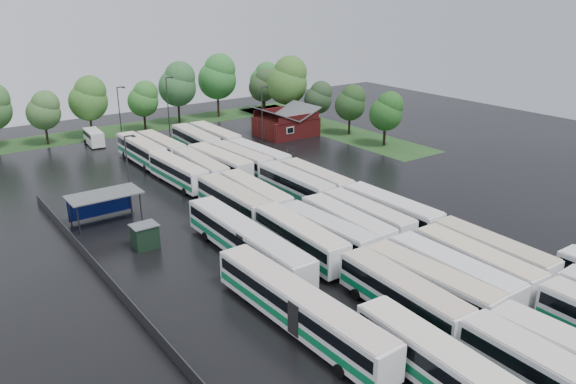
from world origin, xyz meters
TOP-DOWN VIEW (x-y plane):
  - ground at (0.00, 0.00)m, footprint 160.00×160.00m
  - brick_building at (24.00, 42.77)m, footprint 10.07×8.60m
  - wash_shed at (-17.20, 22.02)m, footprint 8.20×4.20m
  - utility_hut at (-16.20, 12.60)m, footprint 2.70×2.20m
  - grass_strip_north at (2.00, 64.80)m, footprint 80.00×10.00m
  - grass_strip_east at (34.00, 42.80)m, footprint 10.00×50.00m
  - west_fence at (-22.20, 8.00)m, footprint 0.10×50.00m
  - bus_r0c0 at (-4.27, -25.73)m, footprint 3.03×13.25m
  - bus_r1c0 at (-4.25, -12.59)m, footprint 3.46×13.28m
  - bus_r1c1 at (-1.04, -12.74)m, footprint 3.28×13.22m
  - bus_r1c2 at (1.94, -12.72)m, footprint 2.91×13.18m
  - bus_r1c3 at (5.31, -12.68)m, footprint 3.31×13.10m
  - bus_r1c4 at (8.51, -12.12)m, footprint 2.98×12.78m
  - bus_r2c0 at (-4.30, 1.37)m, footprint 3.34×13.29m
  - bus_r2c1 at (-1.20, 1.02)m, footprint 3.24×12.72m
  - bus_r2c2 at (1.80, 1.09)m, footprint 3.21×12.95m
  - bus_r2c3 at (5.09, 1.48)m, footprint 2.85×12.67m
  - bus_r2c4 at (8.47, 1.06)m, footprint 3.00×13.15m
  - bus_r3c0 at (-4.27, 14.45)m, footprint 2.95×13.18m
  - bus_r3c1 at (-1.23, 14.46)m, footprint 3.25×13.12m
  - bus_r3c3 at (5.11, 14.66)m, footprint 2.79×12.98m
  - bus_r3c4 at (8.38, 14.53)m, footprint 2.88×12.66m
  - bus_r4c0 at (-4.56, 28.70)m, footprint 3.04×12.74m
  - bus_r4c1 at (-1.29, 28.51)m, footprint 3.00×12.73m
  - bus_r4c2 at (1.87, 28.60)m, footprint 3.41×13.48m
  - bus_r4c3 at (5.25, 28.45)m, footprint 3.36×13.03m
  - bus_r4c4 at (8.30, 28.22)m, footprint 3.27×12.86m
  - bus_r5c0 at (-4.55, 41.80)m, footprint 2.86×13.36m
  - bus_r5c1 at (-1.18, 41.92)m, footprint 2.95×12.84m
  - bus_r5c3 at (5.05, 42.17)m, footprint 3.37×13.32m
  - bus_r5c4 at (8.55, 42.00)m, footprint 2.89×13.21m
  - artic_bus_west_b at (-9.06, 3.85)m, footprint 3.12×19.98m
  - artic_bus_west_c at (-12.29, -9.12)m, footprint 3.21×19.73m
  - minibus at (-7.14, 56.75)m, footprint 2.73×6.22m
  - tree_north_1 at (-13.41, 62.01)m, footprint 5.72×5.72m
  - tree_north_2 at (-5.57, 62.13)m, footprint 6.83×6.83m
  - tree_north_3 at (4.52, 61.71)m, footprint 5.75×5.75m
  - tree_north_4 at (12.46, 63.23)m, footprint 7.47×7.47m
  - tree_north_5 at (21.95, 64.05)m, footprint 7.98×7.98m
  - tree_north_6 at (33.70, 63.95)m, footprint 6.46×6.46m
  - tree_east_0 at (33.70, 26.70)m, footprint 5.70×5.70m
  - tree_east_1 at (34.15, 36.31)m, footprint 5.62×5.62m
  - tree_east_2 at (33.44, 44.80)m, footprint 5.40×5.40m
  - tree_east_3 at (30.20, 50.68)m, footprint 8.12×8.12m
  - tree_east_4 at (30.91, 60.35)m, footprint 5.98×5.98m
  - lamp_post_ne at (17.52, 40.75)m, footprint 1.53×0.30m
  - lamp_post_nw at (-13.24, 23.77)m, footprint 1.45×0.28m
  - lamp_post_back_w at (-2.82, 54.51)m, footprint 1.54×0.30m
  - lamp_post_back_e at (6.76, 55.72)m, footprint 1.65×0.32m
  - puddle_0 at (-4.43, -17.81)m, footprint 4.62×4.62m
  - puddle_1 at (6.29, -19.20)m, footprint 3.01×3.01m
  - puddle_2 at (-6.75, 2.97)m, footprint 7.35×7.35m
  - puddle_3 at (2.27, -3.27)m, footprint 4.57×4.57m

SIDE VIEW (x-z plane):
  - ground at x=0.00m, z-range 0.00..0.00m
  - puddle_0 at x=-4.43m, z-range 0.00..0.01m
  - puddle_1 at x=6.29m, z-range 0.00..0.01m
  - puddle_2 at x=-6.75m, z-range 0.00..0.01m
  - puddle_3 at x=2.27m, z-range 0.00..0.01m
  - grass_strip_north at x=2.00m, z-range 0.00..0.01m
  - grass_strip_east at x=34.00m, z-range 0.00..0.01m
  - west_fence at x=-22.20m, z-range 0.00..1.20m
  - utility_hut at x=-16.20m, z-range 0.01..2.63m
  - minibus at x=-7.14m, z-range 0.14..2.79m
  - brick_building at x=24.00m, z-range -0.83..4.56m
  - bus_r2c1 at x=-1.20m, z-range 0.18..3.69m
  - bus_r3c4 at x=8.38m, z-range 0.18..3.69m
  - bus_r2c3 at x=5.09m, z-range 0.18..3.69m
  - bus_r4c1 at x=-1.29m, z-range 0.18..3.70m
  - bus_r4c0 at x=-4.56m, z-range 0.18..3.70m
  - bus_r1c4 at x=8.51m, z-range 0.18..3.72m
  - bus_r4c4 at x=8.30m, z-range 0.18..3.73m
  - bus_r5c1 at x=-1.18m, z-range 0.18..3.74m
  - bus_r2c2 at x=1.80m, z-range 0.18..3.76m
  - bus_r4c3 at x=5.25m, z-range 0.18..3.77m
  - bus_r3c3 at x=5.11m, z-range 0.18..3.79m
  - bus_r1c3 at x=5.31m, z-range 0.18..3.80m
  - bus_r3c1 at x=-1.23m, z-range 0.18..3.81m
  - bus_r2c4 at x=8.47m, z-range 0.18..3.83m
  - bus_r1c1 at x=-1.04m, z-range 0.18..3.83m
  - bus_r3c0 at x=-4.27m, z-range 0.18..3.84m
  - bus_r1c0 at x=-4.25m, z-range 0.18..3.84m
  - bus_r1c2 at x=1.94m, z-range 0.18..3.85m
  - bus_r2c0 at x=-4.30m, z-range 0.18..3.85m
  - bus_r5c4 at x=8.55m, z-range 0.18..3.86m
  - bus_r0c0 at x=-4.27m, z-range 0.18..3.86m
  - bus_r5c3 at x=5.05m, z-range 0.18..3.86m
  - artic_bus_west_c at x=-12.29m, z-range 0.20..3.85m
  - bus_r5c0 at x=-4.55m, z-range 0.19..3.90m
  - bus_r4c2 at x=1.87m, z-range 0.19..3.91m
  - artic_bus_west_b at x=-9.06m, z-range 0.20..3.90m
  - wash_shed at x=-17.20m, z-range 1.20..4.78m
  - lamp_post_nw at x=-13.24m, z-range 0.76..10.15m
  - tree_east_2 at x=33.44m, z-range 1.28..10.23m
  - lamp_post_ne at x=17.52m, z-range 0.80..10.77m
  - lamp_post_back_w at x=-2.82m, z-range 0.81..10.83m
  - tree_east_1 at x=34.15m, z-range 1.33..10.64m
  - tree_east_0 at x=33.70m, z-range 1.35..10.79m
  - tree_north_1 at x=-13.41m, z-range 1.36..10.83m
  - tree_north_3 at x=4.52m, z-range 1.36..10.89m
  - lamp_post_back_e at x=6.76m, z-range 0.86..11.56m
  - tree_east_4 at x=30.91m, z-range 1.42..11.32m
  - tree_north_6 at x=33.70m, z-range 1.53..12.23m
  - tree_north_2 at x=-5.57m, z-range 1.62..12.94m
  - tree_north_4 at x=12.46m, z-range 1.78..14.15m
  - tree_north_5 at x=21.95m, z-range 1.90..15.12m
  - tree_east_3 at x=30.20m, z-range 1.93..15.37m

